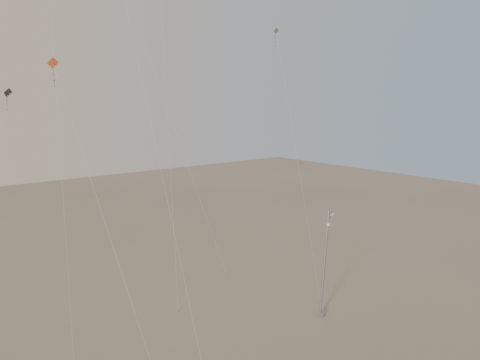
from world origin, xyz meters
TOP-DOWN VIEW (x-y plane):
  - ground at (0.00, 0.00)m, footprint 160.00×160.00m
  - street_lamp at (7.77, 0.29)m, footprint 1.59×0.99m
  - kite_1 at (-3.55, 9.77)m, footprint 1.47×15.15m
  - kite_3 at (-8.89, 6.04)m, footprint 2.47×10.00m
  - kite_4 at (12.58, 9.89)m, footprint 4.52×11.25m
  - kite_5 at (2.76, 22.55)m, footprint 4.68×15.59m

SIDE VIEW (x-z plane):
  - ground at x=0.00m, z-range 0.00..0.00m
  - street_lamp at x=7.77m, z-range 0.30..9.42m
  - kite_3 at x=-8.89m, z-range 4.71..24.69m
  - kite_4 at x=12.58m, z-range 5.80..31.20m
  - kite_1 at x=-3.55m, z-range 6.24..37.53m
  - kite_5 at x=2.76m, z-range 7.68..42.40m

